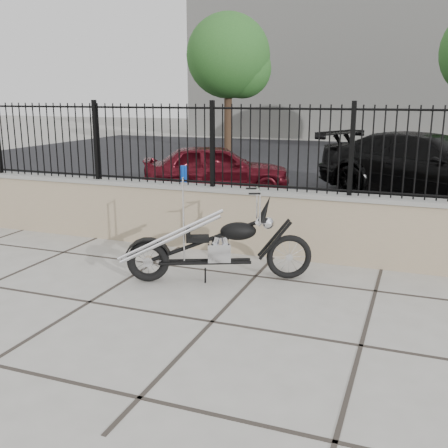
% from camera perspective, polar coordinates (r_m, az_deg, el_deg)
% --- Properties ---
extents(ground_plane, '(90.00, 90.00, 0.00)m').
position_cam_1_polar(ground_plane, '(5.50, -1.28, -10.60)').
color(ground_plane, '#99968E').
rests_on(ground_plane, ground).
extents(parking_lot, '(30.00, 30.00, 0.00)m').
position_cam_1_polar(parking_lot, '(17.39, 14.42, 5.87)').
color(parking_lot, black).
rests_on(parking_lot, ground).
extents(retaining_wall, '(14.00, 0.36, 0.96)m').
position_cam_1_polar(retaining_wall, '(7.60, 5.78, 0.09)').
color(retaining_wall, gray).
rests_on(retaining_wall, ground_plane).
extents(iron_fence, '(14.00, 0.08, 1.20)m').
position_cam_1_polar(iron_fence, '(7.42, 5.98, 8.21)').
color(iron_fence, black).
rests_on(iron_fence, retaining_wall).
extents(background_building, '(22.00, 6.00, 8.00)m').
position_cam_1_polar(background_building, '(31.25, 18.01, 16.33)').
color(background_building, beige).
rests_on(background_building, ground_plane).
extents(chopper_motorcycle, '(2.18, 1.25, 1.33)m').
position_cam_1_polar(chopper_motorcycle, '(6.47, -0.94, -0.59)').
color(chopper_motorcycle, black).
rests_on(chopper_motorcycle, ground_plane).
extents(car_red, '(3.72, 2.70, 1.18)m').
position_cam_1_polar(car_red, '(12.46, -0.86, 6.04)').
color(car_red, '#450911').
rests_on(car_red, parking_lot).
extents(car_black, '(5.46, 3.99, 1.47)m').
position_cam_1_polar(car_black, '(12.60, 21.42, 5.84)').
color(car_black, black).
rests_on(car_black, parking_lot).
extents(bollard_a, '(0.15, 0.15, 1.00)m').
position_cam_1_polar(bollard_a, '(9.93, -4.38, 3.48)').
color(bollard_a, '#0C23B4').
rests_on(bollard_a, ground_plane).
extents(tree_left, '(3.37, 3.37, 5.69)m').
position_cam_1_polar(tree_left, '(22.12, 0.46, 18.24)').
color(tree_left, '#382619').
rests_on(tree_left, ground_plane).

